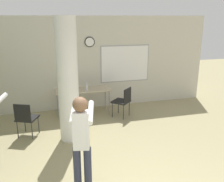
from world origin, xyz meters
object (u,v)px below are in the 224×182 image
Objects in this scene: folding_table at (83,91)px; chair_table_right at (123,100)px; person_playing_front at (82,139)px; bottle_on_table at (87,87)px; chair_near_pillar at (26,117)px.

folding_table is 1.20m from chair_table_right.
person_playing_front is at bearing -98.83° from folding_table.
bottle_on_table is 0.15× the size of person_playing_front.
chair_near_pillar is 0.53× the size of person_playing_front.
folding_table is 6.16× the size of bottle_on_table.
chair_table_right reaches higher than folding_table.
folding_table is 1.91m from chair_near_pillar.
chair_near_pillar is at bearing 113.20° from person_playing_front.
chair_table_right is 2.66m from chair_near_pillar.
chair_near_pillar is at bearing -148.90° from bottle_on_table.
folding_table is 1.81× the size of chair_table_right.
folding_table is at bearing 153.62° from chair_table_right.
chair_table_right is at bearing -21.31° from bottle_on_table.
bottle_on_table is at bearing 158.69° from chair_table_right.
bottle_on_table is 0.29× the size of chair_near_pillar.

